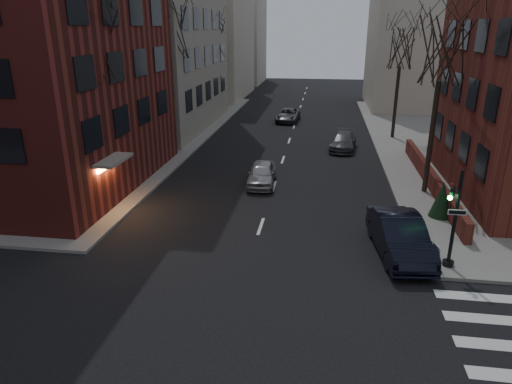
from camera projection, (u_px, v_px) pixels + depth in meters
The scene contains 18 objects.
low_wall_right at pixel (430, 178), 27.27m from camera, with size 0.35×16.00×1.00m, color maroon.
building_distant_la at pixel (194, 28), 61.22m from camera, with size 14.00×16.00×18.00m, color #BCB29F.
building_distant_ra at pixel (433, 38), 52.81m from camera, with size 14.00×14.00×16.00m, color #BCB29F.
building_distant_lb at pixel (233, 40), 77.44m from camera, with size 10.00×12.00×14.00m, color #BCB29F.
traffic_signal at pixel (452, 225), 17.72m from camera, with size 0.76×0.44×4.00m.
tree_left_a at pixel (90, 42), 22.42m from camera, with size 4.18×4.18×10.26m.
tree_left_b at pixel (168, 31), 33.43m from camera, with size 4.40×4.40×10.80m.
tree_left_c at pixel (213, 39), 46.75m from camera, with size 3.96×3.96×9.72m.
tree_right_a at pixel (443, 50), 23.89m from camera, with size 3.96×3.96×9.72m.
tree_right_b at pixel (401, 47), 37.06m from camera, with size 3.74×3.74×9.18m.
streetlamp_near at pixel (162, 103), 31.22m from camera, with size 0.36×0.36×6.28m.
streetlamp_far at pixel (224, 75), 49.82m from camera, with size 0.36×0.36×6.28m.
parked_sedan at pixel (400, 236), 19.26m from camera, with size 1.80×5.17×1.70m, color black.
car_lane_silver at pixel (262, 174), 27.93m from camera, with size 1.63×4.05×1.38m, color #9B9CA1.
car_lane_gray at pixel (343, 141), 35.96m from camera, with size 1.85×4.54×1.32m, color #3F4044.
car_lane_far at pixel (288, 115), 46.71m from camera, with size 2.16×4.69×1.30m, color #444349.
sandwich_board at pixel (432, 255), 18.06m from camera, with size 0.44×0.62×0.99m, color silver.
evergreen_shrub at pixel (442, 199), 22.73m from camera, with size 1.10×1.10×1.84m, color black.
Camera 1 is at (2.72, -8.16, 9.17)m, focal length 32.00 mm.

